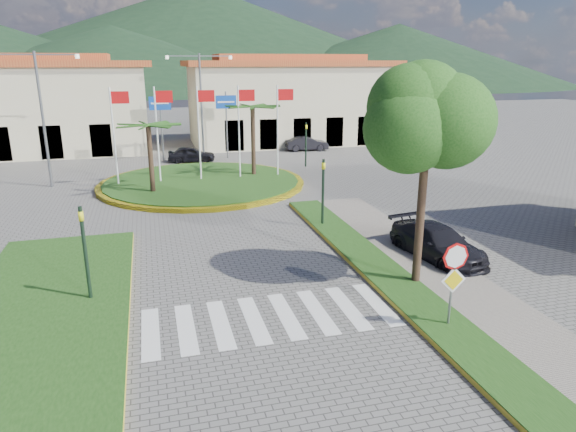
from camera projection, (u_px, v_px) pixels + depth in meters
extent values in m
plane|color=#64625F|center=(306.00, 399.00, 11.75)|extent=(160.00, 160.00, 0.00)
cube|color=gray|center=(481.00, 321.00, 15.08)|extent=(4.00, 28.00, 0.15)
cube|color=#1B4012|center=(445.00, 326.00, 14.78)|extent=(1.60, 28.00, 0.18)
cube|color=#1B4012|center=(44.00, 312.00, 15.63)|extent=(5.00, 14.00, 0.18)
cube|color=silver|center=(267.00, 318.00, 15.44)|extent=(8.00, 3.00, 0.01)
cylinder|color=yellow|center=(202.00, 183.00, 32.04)|extent=(12.70, 12.70, 0.24)
cylinder|color=#1B4012|center=(202.00, 183.00, 32.03)|extent=(12.00, 12.00, 0.30)
cylinder|color=black|center=(151.00, 161.00, 28.88)|extent=(0.28, 0.28, 4.05)
cylinder|color=black|center=(253.00, 143.00, 33.20)|extent=(0.28, 0.28, 4.68)
cylinder|color=silver|center=(114.00, 139.00, 30.41)|extent=(0.10, 0.10, 6.00)
cube|color=#B30B0D|center=(120.00, 97.00, 29.85)|extent=(1.00, 0.03, 0.70)
cylinder|color=silver|center=(157.00, 137.00, 31.04)|extent=(0.10, 0.10, 6.00)
cube|color=#B30B0D|center=(164.00, 97.00, 30.48)|extent=(1.00, 0.03, 0.70)
cylinder|color=silver|center=(199.00, 136.00, 31.67)|extent=(0.10, 0.10, 6.00)
cube|color=#B30B0D|center=(206.00, 96.00, 31.11)|extent=(1.00, 0.03, 0.70)
cylinder|color=silver|center=(239.00, 135.00, 32.30)|extent=(0.10, 0.10, 6.00)
cube|color=#B30B0D|center=(247.00, 95.00, 31.74)|extent=(1.00, 0.03, 0.70)
cylinder|color=silver|center=(278.00, 133.00, 32.92)|extent=(0.10, 0.10, 6.00)
cube|color=#B30B0D|center=(286.00, 95.00, 32.37)|extent=(1.00, 0.03, 0.70)
cylinder|color=slate|center=(451.00, 289.00, 14.47)|extent=(0.07, 0.07, 2.50)
cylinder|color=red|center=(456.00, 257.00, 14.13)|extent=(0.80, 0.03, 0.80)
cube|color=yellow|center=(454.00, 280.00, 14.32)|extent=(0.78, 0.03, 0.78)
cylinder|color=black|center=(420.00, 224.00, 17.11)|extent=(0.28, 0.28, 4.40)
ellipsoid|color=#194A13|center=(427.00, 134.00, 16.25)|extent=(3.60, 3.60, 3.20)
cylinder|color=black|center=(86.00, 256.00, 15.98)|extent=(0.12, 0.12, 3.20)
imported|color=yellow|center=(82.00, 225.00, 15.69)|extent=(0.15, 0.18, 0.90)
cylinder|color=black|center=(323.00, 194.00, 23.50)|extent=(0.12, 0.12, 3.20)
imported|color=yellow|center=(323.00, 172.00, 23.21)|extent=(0.15, 0.18, 0.90)
cylinder|color=black|center=(306.00, 145.00, 37.32)|extent=(0.12, 0.12, 3.20)
imported|color=yellow|center=(306.00, 131.00, 37.03)|extent=(0.18, 0.15, 0.90)
cylinder|color=slate|center=(162.00, 127.00, 39.13)|extent=(0.12, 0.12, 5.20)
cube|color=#0F40A8|center=(160.00, 103.00, 38.56)|extent=(1.60, 0.05, 1.00)
cylinder|color=slate|center=(227.00, 125.00, 40.39)|extent=(0.12, 0.12, 5.20)
cube|color=#0F40A8|center=(226.00, 102.00, 39.81)|extent=(1.60, 0.05, 1.00)
cylinder|color=slate|center=(202.00, 109.00, 38.56)|extent=(0.16, 0.16, 8.00)
cube|color=slate|center=(182.00, 56.00, 37.16)|extent=(2.40, 0.08, 0.08)
cube|color=slate|center=(216.00, 56.00, 37.76)|extent=(2.40, 0.08, 0.08)
cylinder|color=slate|center=(43.00, 121.00, 30.50)|extent=(0.16, 0.16, 8.00)
cube|color=slate|center=(11.00, 54.00, 29.10)|extent=(2.40, 0.08, 0.08)
cube|color=slate|center=(57.00, 54.00, 29.70)|extent=(2.40, 0.08, 0.08)
cube|color=beige|center=(9.00, 111.00, 42.32)|extent=(22.00, 9.00, 7.00)
cube|color=#A94120|center=(1.00, 64.00, 41.24)|extent=(23.32, 9.54, 0.50)
cube|color=#A94120|center=(0.00, 57.00, 41.09)|extent=(16.50, 4.95, 0.60)
cube|color=beige|center=(289.00, 105.00, 48.36)|extent=(18.00, 9.00, 7.00)
cube|color=#A94120|center=(289.00, 63.00, 47.27)|extent=(19.08, 9.54, 0.50)
cube|color=#A94120|center=(289.00, 58.00, 47.13)|extent=(13.50, 4.95, 0.60)
cone|color=black|center=(201.00, 36.00, 159.00)|extent=(180.00, 180.00, 30.00)
cone|color=black|center=(398.00, 56.00, 151.47)|extent=(120.00, 120.00, 18.00)
cone|color=black|center=(113.00, 59.00, 127.02)|extent=(110.00, 110.00, 16.00)
imported|color=silver|center=(6.00, 149.00, 41.63)|extent=(4.81, 3.62, 1.21)
imported|color=black|center=(192.00, 154.00, 39.30)|extent=(3.70, 1.93, 1.20)
imported|color=black|center=(307.00, 144.00, 44.39)|extent=(3.75, 1.56, 1.21)
imported|color=black|center=(437.00, 243.00, 19.91)|extent=(2.54, 4.75, 1.31)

